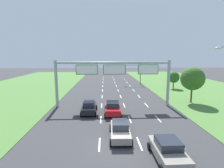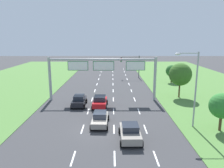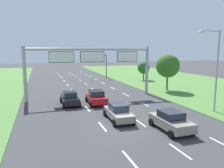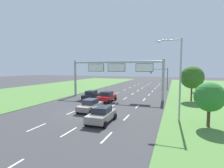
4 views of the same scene
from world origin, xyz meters
TOP-DOWN VIEW (x-y plane):
  - ground_plane at (0.00, 0.00)m, footprint 200.00×200.00m
  - lane_dashes_inner_left at (-1.75, 15.00)m, footprint 0.14×68.40m
  - lane_dashes_inner_right at (1.75, 15.00)m, footprint 0.14×68.40m
  - lane_dashes_slip at (5.25, 15.00)m, footprint 0.14×68.40m
  - car_near_red at (0.15, 1.23)m, footprint 2.09×4.33m
  - car_lead_silver at (3.32, -2.56)m, footprint 2.21×4.09m
  - car_mid_lane at (-0.24, 7.98)m, footprint 2.25×4.17m
  - car_far_ahead at (-3.36, 8.57)m, footprint 2.06×4.18m
  - sign_gantry at (0.12, 11.60)m, footprint 17.24×0.44m
  - traffic_light_mast at (6.39, 31.89)m, footprint 4.76×0.49m
  - roadside_tree_mid at (12.89, 13.11)m, footprint 3.76×3.76m
  - roadside_tree_far at (14.88, 25.58)m, footprint 2.62×2.62m

SIDE VIEW (x-z plane):
  - ground_plane at x=0.00m, z-range 0.00..0.00m
  - lane_dashes_inner_left at x=-1.75m, z-range 0.00..0.01m
  - lane_dashes_inner_right at x=1.75m, z-range 0.00..0.01m
  - lane_dashes_slip at x=5.25m, z-range 0.00..0.01m
  - car_near_red at x=0.15m, z-range -0.01..1.55m
  - car_lead_silver at x=3.32m, z-range 0.00..1.60m
  - car_far_ahead at x=-3.36m, z-range 0.00..1.62m
  - car_mid_lane at x=-0.24m, z-range -0.02..1.66m
  - roadside_tree_far at x=14.88m, z-range 0.69..4.71m
  - traffic_light_mast at x=6.39m, z-range 1.07..6.67m
  - roadside_tree_mid at x=12.89m, z-range 1.05..6.92m
  - sign_gantry at x=0.12m, z-range 1.47..8.47m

